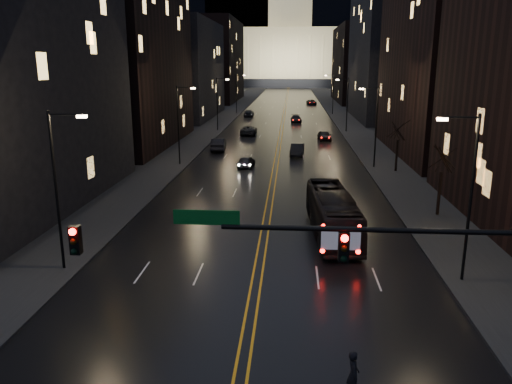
% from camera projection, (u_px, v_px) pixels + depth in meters
% --- Properties ---
extents(road, '(20.00, 320.00, 0.02)m').
position_uv_depth(road, '(286.00, 104.00, 143.41)').
color(road, black).
rests_on(road, ground).
extents(sidewalk_left, '(8.00, 320.00, 0.16)m').
position_uv_depth(sidewalk_left, '(238.00, 103.00, 144.36)').
color(sidewalk_left, black).
rests_on(sidewalk_left, ground).
extents(sidewalk_right, '(8.00, 320.00, 0.16)m').
position_uv_depth(sidewalk_right, '(335.00, 104.00, 142.43)').
color(sidewalk_right, black).
rests_on(sidewalk_right, ground).
extents(center_line, '(0.62, 320.00, 0.01)m').
position_uv_depth(center_line, '(286.00, 104.00, 143.41)').
color(center_line, orange).
rests_on(center_line, road).
extents(building_left_mid, '(12.00, 30.00, 28.00)m').
position_uv_depth(building_left_mid, '(126.00, 43.00, 67.97)').
color(building_left_mid, black).
rests_on(building_left_mid, ground).
extents(building_left_far, '(12.00, 34.00, 20.00)m').
position_uv_depth(building_left_far, '(185.00, 70.00, 105.66)').
color(building_left_far, black).
rests_on(building_left_far, ground).
extents(building_left_dist, '(12.00, 40.00, 24.00)m').
position_uv_depth(building_left_dist, '(218.00, 61.00, 151.51)').
color(building_left_dist, black).
rests_on(building_left_dist, ground).
extents(building_right_mid, '(12.00, 34.00, 26.00)m').
position_uv_depth(building_right_mid, '(387.00, 55.00, 102.02)').
color(building_right_mid, black).
rests_on(building_right_mid, ground).
extents(building_right_dist, '(12.00, 40.00, 22.00)m').
position_uv_depth(building_right_dist, '(357.00, 64.00, 148.87)').
color(building_right_dist, black).
rests_on(building_right_dist, ground).
extents(capitol, '(90.00, 50.00, 58.50)m').
position_uv_depth(capitol, '(289.00, 51.00, 254.98)').
color(capitol, black).
rests_on(capitol, ground).
extents(traffic_signal, '(17.29, 0.45, 7.00)m').
position_uv_depth(traffic_signal, '(418.00, 263.00, 16.20)').
color(traffic_signal, black).
rests_on(traffic_signal, ground).
extents(streetlamp_right_near, '(2.13, 0.25, 9.00)m').
position_uv_depth(streetlamp_right_near, '(468.00, 190.00, 25.53)').
color(streetlamp_right_near, black).
rests_on(streetlamp_right_near, ground).
extents(streetlamp_left_near, '(2.13, 0.25, 9.00)m').
position_uv_depth(streetlamp_left_near, '(59.00, 183.00, 27.02)').
color(streetlamp_left_near, black).
rests_on(streetlamp_left_near, ground).
extents(streetlamp_right_mid, '(2.13, 0.25, 9.00)m').
position_uv_depth(streetlamp_right_mid, '(375.00, 123.00, 54.50)').
color(streetlamp_right_mid, black).
rests_on(streetlamp_right_mid, ground).
extents(streetlamp_left_mid, '(2.13, 0.25, 9.00)m').
position_uv_depth(streetlamp_left_mid, '(180.00, 121.00, 55.98)').
color(streetlamp_left_mid, black).
rests_on(streetlamp_left_mid, ground).
extents(streetlamp_right_far, '(2.13, 0.25, 9.00)m').
position_uv_depth(streetlamp_right_far, '(346.00, 102.00, 83.46)').
color(streetlamp_right_far, black).
rests_on(streetlamp_right_far, ground).
extents(streetlamp_left_far, '(2.13, 0.25, 9.00)m').
position_uv_depth(streetlamp_left_far, '(218.00, 101.00, 84.95)').
color(streetlamp_left_far, black).
rests_on(streetlamp_left_far, ground).
extents(streetlamp_right_dist, '(2.13, 0.25, 9.00)m').
position_uv_depth(streetlamp_right_dist, '(332.00, 92.00, 112.43)').
color(streetlamp_right_dist, black).
rests_on(streetlamp_right_dist, ground).
extents(streetlamp_left_dist, '(2.13, 0.25, 9.00)m').
position_uv_depth(streetlamp_left_dist, '(237.00, 92.00, 113.92)').
color(streetlamp_left_dist, black).
rests_on(streetlamp_left_dist, ground).
extents(tree_right_mid, '(2.40, 2.40, 6.65)m').
position_uv_depth(tree_right_mid, '(442.00, 158.00, 37.11)').
color(tree_right_mid, black).
rests_on(tree_right_mid, ground).
extents(tree_right_far, '(2.40, 2.40, 6.65)m').
position_uv_depth(tree_right_far, '(398.00, 130.00, 52.55)').
color(tree_right_far, black).
rests_on(tree_right_far, ground).
extents(bus, '(3.24, 10.89, 2.99)m').
position_uv_depth(bus, '(332.00, 214.00, 33.83)').
color(bus, black).
rests_on(bus, ground).
extents(oncoming_car_a, '(1.94, 4.11, 1.36)m').
position_uv_depth(oncoming_car_a, '(246.00, 161.00, 55.98)').
color(oncoming_car_a, black).
rests_on(oncoming_car_a, ground).
extents(oncoming_car_b, '(2.11, 5.20, 1.68)m').
position_uv_depth(oncoming_car_b, '(218.00, 144.00, 66.79)').
color(oncoming_car_b, black).
rests_on(oncoming_car_b, ground).
extents(oncoming_car_c, '(2.49, 5.39, 1.50)m').
position_uv_depth(oncoming_car_c, '(249.00, 130.00, 81.79)').
color(oncoming_car_c, black).
rests_on(oncoming_car_c, ground).
extents(oncoming_car_d, '(2.08, 5.04, 1.46)m').
position_uv_depth(oncoming_car_d, '(249.00, 113.00, 109.53)').
color(oncoming_car_d, black).
rests_on(oncoming_car_d, ground).
extents(receding_car_a, '(1.91, 4.74, 1.53)m').
position_uv_depth(receding_car_a, '(297.00, 150.00, 62.92)').
color(receding_car_a, black).
rests_on(receding_car_a, ground).
extents(receding_car_b, '(2.14, 4.55, 1.50)m').
position_uv_depth(receding_car_b, '(324.00, 136.00, 75.38)').
color(receding_car_b, black).
rests_on(receding_car_b, ground).
extents(receding_car_c, '(2.23, 5.03, 1.44)m').
position_uv_depth(receding_car_c, '(296.00, 119.00, 98.13)').
color(receding_car_c, black).
rests_on(receding_car_c, ground).
extents(receding_car_d, '(2.91, 5.38, 1.43)m').
position_uv_depth(receding_car_d, '(312.00, 102.00, 140.59)').
color(receding_car_d, black).
rests_on(receding_car_d, ground).
extents(pedestrian_a, '(0.46, 0.67, 1.77)m').
position_uv_depth(pedestrian_a, '(353.00, 374.00, 17.38)').
color(pedestrian_a, black).
rests_on(pedestrian_a, ground).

